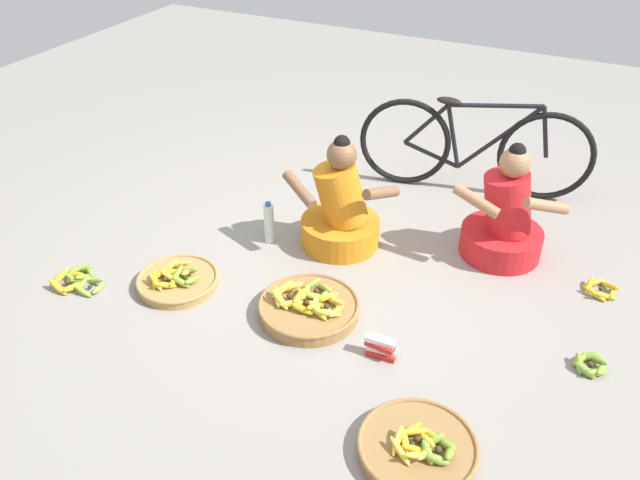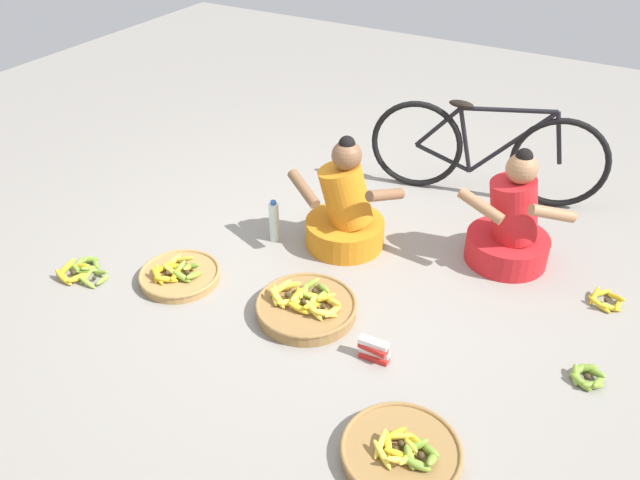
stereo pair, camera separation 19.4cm
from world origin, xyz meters
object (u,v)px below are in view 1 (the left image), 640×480
at_px(loose_bananas_front_left, 590,364).
at_px(loose_bananas_back_left, 601,289).
at_px(banana_basket_mid_right, 177,280).
at_px(water_bottle, 269,223).
at_px(banana_basket_near_vendor, 418,447).
at_px(packet_carton_stack, 381,347).
at_px(vendor_woman_front, 341,211).
at_px(loose_bananas_near_bicycle, 76,279).
at_px(banana_basket_front_center, 309,307).
at_px(bicycle_leaning, 474,147).
at_px(vendor_woman_behind, 505,221).

distance_m(loose_bananas_front_left, loose_bananas_back_left, 0.70).
xyz_separation_m(banana_basket_mid_right, water_bottle, (0.26, 0.67, 0.10)).
relative_size(banana_basket_mid_right, water_bottle, 1.67).
relative_size(banana_basket_near_vendor, banana_basket_mid_right, 1.10).
height_order(loose_bananas_front_left, water_bottle, water_bottle).
relative_size(water_bottle, packet_carton_stack, 1.73).
relative_size(vendor_woman_front, loose_bananas_near_bicycle, 2.36).
bearing_deg(loose_bananas_front_left, packet_carton_stack, -158.83).
bearing_deg(banana_basket_front_center, bicycle_leaning, 76.78).
relative_size(vendor_woman_behind, packet_carton_stack, 4.55).
distance_m(banana_basket_front_center, water_bottle, 0.81).
xyz_separation_m(vendor_woman_behind, bicycle_leaning, (-0.41, 0.74, 0.11)).
xyz_separation_m(loose_bananas_front_left, loose_bananas_back_left, (-0.02, 0.70, -0.00)).
relative_size(loose_bananas_front_left, water_bottle, 0.66).
xyz_separation_m(bicycle_leaning, banana_basket_mid_right, (-1.27, -1.95, -0.32)).
relative_size(banana_basket_front_center, loose_bananas_back_left, 2.60).
relative_size(loose_bananas_near_bicycle, water_bottle, 1.11).
bearing_deg(banana_basket_near_vendor, banana_basket_mid_right, 162.60).
relative_size(bicycle_leaning, loose_bananas_front_left, 8.47).
bearing_deg(water_bottle, banana_basket_mid_right, -111.24).
height_order(vendor_woman_front, bicycle_leaning, vendor_woman_front).
bearing_deg(bicycle_leaning, banana_basket_front_center, -103.22).
distance_m(vendor_woman_front, packet_carton_stack, 1.11).
distance_m(bicycle_leaning, water_bottle, 1.64).
relative_size(banana_basket_near_vendor, banana_basket_front_center, 0.94).
bearing_deg(bicycle_leaning, packet_carton_stack, -88.09).
distance_m(loose_bananas_near_bicycle, loose_bananas_back_left, 3.18).
bearing_deg(banana_basket_mid_right, banana_basket_front_center, 7.57).
bearing_deg(loose_bananas_front_left, banana_basket_front_center, -170.50).
bearing_deg(vendor_woman_behind, vendor_woman_front, -160.56).
bearing_deg(banana_basket_front_center, packet_carton_stack, -15.65).
xyz_separation_m(bicycle_leaning, loose_bananas_back_left, (1.06, -0.89, -0.33)).
height_order(banana_basket_mid_right, loose_bananas_front_left, banana_basket_mid_right).
distance_m(banana_basket_mid_right, packet_carton_stack, 1.34).
xyz_separation_m(vendor_woman_front, packet_carton_stack, (0.64, -0.88, -0.19)).
bearing_deg(bicycle_leaning, banana_basket_near_vendor, -79.75).
distance_m(banana_basket_front_center, packet_carton_stack, 0.52).
bearing_deg(vendor_woman_front, water_bottle, -157.02).
bearing_deg(banana_basket_mid_right, vendor_woman_front, 50.92).
height_order(vendor_woman_front, loose_bananas_front_left, vendor_woman_front).
xyz_separation_m(banana_basket_near_vendor, packet_carton_stack, (-0.38, 0.51, 0.02)).
height_order(loose_bananas_back_left, water_bottle, water_bottle).
distance_m(loose_bananas_front_left, loose_bananas_near_bicycle, 2.98).
bearing_deg(bicycle_leaning, loose_bananas_near_bicycle, -129.95).
bearing_deg(vendor_woman_front, vendor_woman_behind, 19.44).
xyz_separation_m(banana_basket_mid_right, loose_bananas_back_left, (2.33, 1.06, -0.01)).
distance_m(loose_bananas_front_left, water_bottle, 2.11).
height_order(loose_bananas_back_left, packet_carton_stack, packet_carton_stack).
bearing_deg(vendor_woman_front, banana_basket_front_center, -79.01).
relative_size(bicycle_leaning, banana_basket_mid_right, 3.35).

